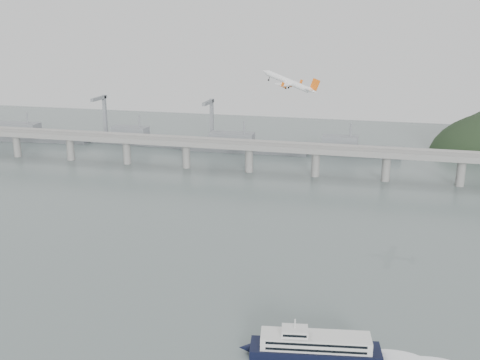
# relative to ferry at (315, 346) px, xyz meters

# --- Properties ---
(ground) EXTENTS (900.00, 900.00, 0.00)m
(ground) POSITION_rel_ferry_xyz_m (-48.02, 29.11, -3.75)
(ground) COLOR slate
(ground) RESTS_ON ground
(bridge) EXTENTS (800.00, 22.00, 23.90)m
(bridge) POSITION_rel_ferry_xyz_m (-49.17, 229.11, 13.90)
(bridge) COLOR gray
(bridge) RESTS_ON ground
(distant_fleet) EXTENTS (453.00, 60.90, 40.00)m
(distant_fleet) POSITION_rel_ferry_xyz_m (-203.38, 294.19, 2.48)
(distant_fleet) COLOR slate
(distant_fleet) RESTS_ON ground
(ferry) EXTENTS (72.95, 21.06, 13.81)m
(ferry) POSITION_rel_ferry_xyz_m (0.00, 0.00, 0.00)
(ferry) COLOR black
(ferry) RESTS_ON ground
(airliner) EXTENTS (32.68, 29.94, 13.07)m
(airliner) POSITION_rel_ferry_xyz_m (-31.82, 125.35, 75.51)
(airliner) COLOR white
(airliner) RESTS_ON ground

